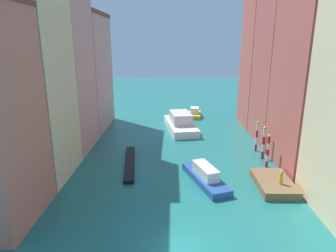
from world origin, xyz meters
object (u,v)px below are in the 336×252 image
at_px(motorboat_0, 195,113).
at_px(motorboat_1, 205,176).
at_px(mooring_pole_1, 264,142).
at_px(gondola_black, 130,163).
at_px(vaporetto_white, 181,123).
at_px(waterfront_dock, 273,183).
at_px(mooring_pole_2, 257,136).
at_px(person_on_dock, 281,178).
at_px(mooring_pole_0, 268,150).

relative_size(motorboat_0, motorboat_1, 0.69).
distance_m(mooring_pole_1, gondola_black, 16.14).
relative_size(vaporetto_white, motorboat_0, 2.06).
distance_m(waterfront_dock, mooring_pole_2, 10.17).
height_order(mooring_pole_2, gondola_black, mooring_pole_2).
bearing_deg(waterfront_dock, motorboat_1, 172.02).
distance_m(person_on_dock, mooring_pole_2, 10.92).
distance_m(mooring_pole_2, motorboat_1, 11.87).
distance_m(waterfront_dock, gondola_black, 15.77).
xyz_separation_m(mooring_pole_1, vaporetto_white, (-9.65, 12.31, -1.04)).
height_order(person_on_dock, vaporetto_white, vaporetto_white).
distance_m(waterfront_dock, mooring_pole_1, 7.53).
relative_size(person_on_dock, gondola_black, 0.14).
xyz_separation_m(person_on_dock, mooring_pole_2, (0.62, 10.89, 0.63)).
bearing_deg(waterfront_dock, mooring_pole_2, 84.54).
xyz_separation_m(motorboat_0, motorboat_1, (-0.88, -27.45, 0.02)).
relative_size(waterfront_dock, mooring_pole_1, 1.37).
distance_m(person_on_dock, mooring_pole_1, 8.22).
distance_m(vaporetto_white, gondola_black, 15.65).
xyz_separation_m(mooring_pole_0, motorboat_1, (-7.38, -3.90, -1.34)).
distance_m(mooring_pole_1, motorboat_0, 22.22).
xyz_separation_m(waterfront_dock, motorboat_0, (-5.71, 28.38, 0.24)).
relative_size(mooring_pole_1, gondola_black, 0.41).
distance_m(gondola_black, motorboat_0, 24.89).
relative_size(waterfront_dock, mooring_pole_2, 1.41).
height_order(waterfront_dock, mooring_pole_0, mooring_pole_0).
relative_size(mooring_pole_2, motorboat_0, 0.75).
bearing_deg(waterfront_dock, mooring_pole_1, 81.93).
xyz_separation_m(vaporetto_white, motorboat_0, (2.91, 8.81, -0.45)).
bearing_deg(motorboat_0, gondola_black, -111.61).
bearing_deg(mooring_pole_2, motorboat_1, -129.76).
bearing_deg(motorboat_0, mooring_pole_0, -74.57).
height_order(mooring_pole_2, motorboat_0, mooring_pole_2).
bearing_deg(vaporetto_white, motorboat_0, 71.69).
bearing_deg(mooring_pole_0, gondola_black, 178.45).
relative_size(mooring_pole_0, mooring_pole_1, 0.94).
height_order(mooring_pole_0, motorboat_0, mooring_pole_0).
xyz_separation_m(mooring_pole_0, mooring_pole_2, (0.16, 5.16, 0.06)).
xyz_separation_m(waterfront_dock, vaporetto_white, (-8.62, 19.57, 0.69)).
distance_m(person_on_dock, gondola_black, 16.45).
bearing_deg(gondola_black, person_on_dock, -22.02).
bearing_deg(gondola_black, mooring_pole_0, -1.55).
distance_m(mooring_pole_0, mooring_pole_1, 2.45).
relative_size(waterfront_dock, mooring_pole_0, 1.46).
relative_size(mooring_pole_0, gondola_black, 0.39).
height_order(motorboat_0, motorboat_1, motorboat_1).
bearing_deg(motorboat_1, mooring_pole_2, 50.24).
bearing_deg(vaporetto_white, person_on_dock, -66.38).
distance_m(person_on_dock, motorboat_0, 29.91).
height_order(vaporetto_white, motorboat_1, vaporetto_white).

